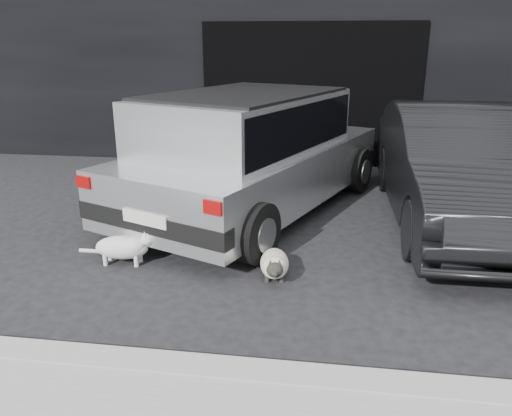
# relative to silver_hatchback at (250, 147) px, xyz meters

# --- Properties ---
(ground) EXTENTS (80.00, 80.00, 0.00)m
(ground) POSITION_rel_silver_hatchback_xyz_m (-0.32, -1.11, -0.90)
(ground) COLOR black
(ground) RESTS_ON ground
(building_facade) EXTENTS (34.00, 4.00, 5.00)m
(building_facade) POSITION_rel_silver_hatchback_xyz_m (0.68, 4.89, 1.60)
(building_facade) COLOR black
(building_facade) RESTS_ON ground
(garage_opening) EXTENTS (4.00, 0.10, 2.60)m
(garage_opening) POSITION_rel_silver_hatchback_xyz_m (0.68, 2.88, 0.40)
(garage_opening) COLOR black
(garage_opening) RESTS_ON ground
(curb) EXTENTS (18.00, 0.25, 0.12)m
(curb) POSITION_rel_silver_hatchback_xyz_m (0.68, -3.71, -0.84)
(curb) COLOR #999994
(curb) RESTS_ON ground
(silver_hatchback) EXTENTS (3.55, 4.87, 1.64)m
(silver_hatchback) POSITION_rel_silver_hatchback_xyz_m (0.00, 0.00, 0.00)
(silver_hatchback) COLOR silver
(silver_hatchback) RESTS_ON ground
(second_car) EXTENTS (1.62, 4.56, 1.50)m
(second_car) POSITION_rel_silver_hatchback_xyz_m (2.69, -0.10, -0.15)
(second_car) COLOR black
(second_car) RESTS_ON ground
(cat_siamese) EXTENTS (0.36, 0.86, 0.30)m
(cat_siamese) POSITION_rel_silver_hatchback_xyz_m (0.56, -2.04, -0.76)
(cat_siamese) COLOR beige
(cat_siamese) RESTS_ON ground
(cat_white) EXTENTS (0.85, 0.32, 0.40)m
(cat_white) POSITION_rel_silver_hatchback_xyz_m (-1.05, -1.94, -0.70)
(cat_white) COLOR silver
(cat_white) RESTS_ON ground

